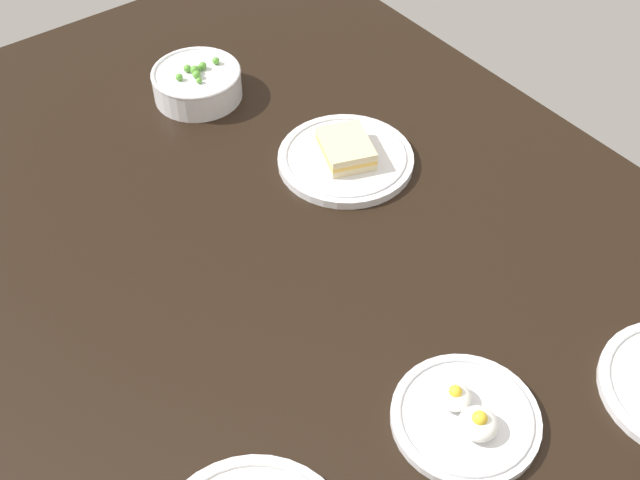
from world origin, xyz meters
TOP-DOWN VIEW (x-y plane):
  - dining_table at (0.00, 0.00)cm, footprint 159.40×105.25cm
  - plate_eggs at (-33.67, 3.16)cm, footprint 18.34×18.34cm
  - bowl_peas at (43.13, -5.26)cm, footprint 15.80×15.80cm
  - plate_sandwich at (13.01, -15.04)cm, footprint 22.22×22.22cm

SIDE VIEW (x-z plane):
  - dining_table at x=0.00cm, z-range 0.00..4.00cm
  - plate_eggs at x=-33.67cm, z-range 2.74..7.44cm
  - plate_sandwich at x=13.01cm, z-range 2.99..7.59cm
  - bowl_peas at x=43.13cm, z-range 3.61..10.18cm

